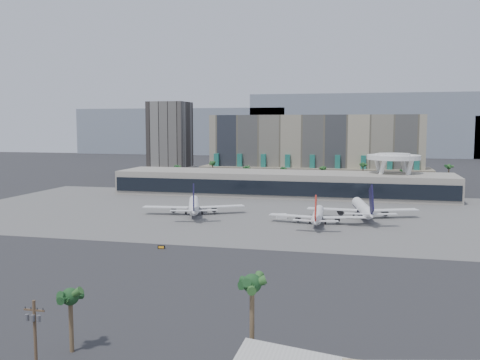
% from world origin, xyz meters
% --- Properties ---
extents(ground, '(900.00, 900.00, 0.00)m').
position_xyz_m(ground, '(0.00, 0.00, 0.00)').
color(ground, '#232326').
rests_on(ground, ground).
extents(apron_pad, '(260.00, 130.00, 0.06)m').
position_xyz_m(apron_pad, '(0.00, 55.00, 0.03)').
color(apron_pad, '#5B5B59').
rests_on(apron_pad, ground).
extents(mountain_ridge, '(680.00, 60.00, 70.00)m').
position_xyz_m(mountain_ridge, '(27.88, 470.00, 29.89)').
color(mountain_ridge, gray).
rests_on(mountain_ridge, ground).
extents(hotel, '(140.00, 30.00, 42.00)m').
position_xyz_m(hotel, '(10.00, 174.41, 16.81)').
color(hotel, tan).
rests_on(hotel, ground).
extents(office_tower, '(30.00, 30.00, 52.00)m').
position_xyz_m(office_tower, '(-95.00, 200.00, 22.94)').
color(office_tower, black).
rests_on(office_tower, ground).
extents(terminal, '(170.00, 32.50, 14.50)m').
position_xyz_m(terminal, '(0.00, 109.84, 6.52)').
color(terminal, '#ABA697').
rests_on(terminal, ground).
extents(saucer_structure, '(26.00, 26.00, 21.89)m').
position_xyz_m(saucer_structure, '(55.00, 116.00, 18.45)').
color(saucer_structure, white).
rests_on(saucer_structure, ground).
extents(palm_row, '(157.80, 2.80, 13.10)m').
position_xyz_m(palm_row, '(7.00, 145.00, 10.50)').
color(palm_row, brown).
rests_on(palm_row, ground).
extents(utility_pole, '(3.20, 0.85, 12.00)m').
position_xyz_m(utility_pole, '(-2.00, -96.09, 7.14)').
color(utility_pole, '#4C3826').
rests_on(utility_pole, ground).
extents(airliner_left, '(39.64, 41.01, 14.66)m').
position_xyz_m(airliner_left, '(-25.16, 43.34, 3.70)').
color(airliner_left, white).
rests_on(airliner_left, ground).
extents(airliner_centre, '(36.03, 37.13, 12.81)m').
position_xyz_m(airliner_centre, '(25.24, 34.53, 3.23)').
color(airliner_centre, white).
rests_on(airliner_centre, ground).
extents(airliner_right, '(42.67, 44.25, 15.35)m').
position_xyz_m(airliner_right, '(41.20, 51.08, 3.87)').
color(airliner_right, white).
rests_on(airliner_right, ground).
extents(service_vehicle_a, '(5.61, 3.76, 2.51)m').
position_xyz_m(service_vehicle_a, '(-23.53, 46.87, 1.25)').
color(service_vehicle_a, silver).
rests_on(service_vehicle_a, ground).
extents(service_vehicle_b, '(4.36, 3.45, 1.97)m').
position_xyz_m(service_vehicle_b, '(10.74, 42.11, 0.98)').
color(service_vehicle_b, white).
rests_on(service_vehicle_b, ground).
extents(taxiway_sign, '(2.20, 0.58, 0.99)m').
position_xyz_m(taxiway_sign, '(-15.61, -15.44, 0.49)').
color(taxiway_sign, black).
rests_on(taxiway_sign, ground).
extents(near_palm_a, '(6.00, 6.00, 10.50)m').
position_xyz_m(near_palm_a, '(-2.80, -85.49, 7.70)').
color(near_palm_a, brown).
rests_on(near_palm_a, ground).
extents(near_palm_b, '(6.00, 6.00, 14.97)m').
position_xyz_m(near_palm_b, '(26.89, -86.19, 12.06)').
color(near_palm_b, brown).
rests_on(near_palm_b, ground).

